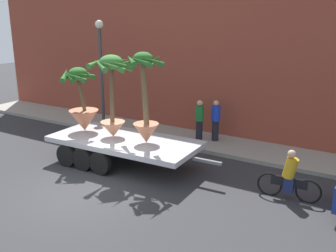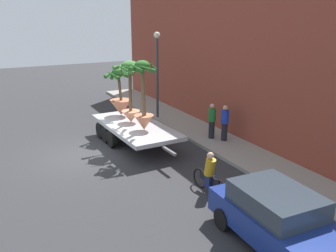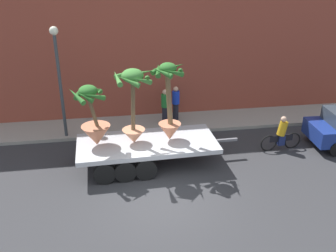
{
  "view_description": "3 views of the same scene",
  "coord_description": "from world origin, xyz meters",
  "px_view_note": "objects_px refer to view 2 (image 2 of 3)",
  "views": [
    {
      "loc": [
        7.77,
        -7.7,
        5.19
      ],
      "look_at": [
        1.33,
        2.91,
        1.58
      ],
      "focal_mm": 40.93,
      "sensor_mm": 36.0,
      "label": 1
    },
    {
      "loc": [
        15.02,
        -3.74,
        5.99
      ],
      "look_at": [
        2.84,
        2.62,
        1.74
      ],
      "focal_mm": 39.39,
      "sensor_mm": 36.0,
      "label": 2
    },
    {
      "loc": [
        -1.46,
        -10.64,
        7.64
      ],
      "look_at": [
        0.65,
        2.88,
        1.41
      ],
      "focal_mm": 40.79,
      "sensor_mm": 36.0,
      "label": 3
    }
  ],
  "objects_px": {
    "potted_palm_front": "(120,97)",
    "pedestrian_far_left": "(225,122)",
    "cyclist": "(210,175)",
    "pedestrian_near_gate": "(212,120)",
    "potted_palm_middle": "(143,99)",
    "flatbed_trailer": "(133,128)",
    "potted_palm_rear": "(130,89)",
    "street_lamp": "(157,64)",
    "parked_car": "(279,218)"
  },
  "relations": [
    {
      "from": "potted_palm_rear",
      "to": "potted_palm_front",
      "type": "distance_m",
      "value": 1.64
    },
    {
      "from": "parked_car",
      "to": "potted_palm_middle",
      "type": "bearing_deg",
      "value": -178.56
    },
    {
      "from": "flatbed_trailer",
      "to": "pedestrian_far_left",
      "type": "bearing_deg",
      "value": 61.81
    },
    {
      "from": "potted_palm_middle",
      "to": "parked_car",
      "type": "bearing_deg",
      "value": 1.44
    },
    {
      "from": "pedestrian_far_left",
      "to": "parked_car",
      "type": "bearing_deg",
      "value": -25.96
    },
    {
      "from": "parked_car",
      "to": "pedestrian_near_gate",
      "type": "xyz_separation_m",
      "value": [
        -7.84,
        3.2,
        0.22
      ]
    },
    {
      "from": "potted_palm_front",
      "to": "cyclist",
      "type": "distance_m",
      "value": 7.77
    },
    {
      "from": "cyclist",
      "to": "pedestrian_near_gate",
      "type": "height_order",
      "value": "pedestrian_near_gate"
    },
    {
      "from": "flatbed_trailer",
      "to": "potted_palm_rear",
      "type": "relative_size",
      "value": 2.2
    },
    {
      "from": "parked_car",
      "to": "pedestrian_near_gate",
      "type": "height_order",
      "value": "pedestrian_near_gate"
    },
    {
      "from": "potted_palm_middle",
      "to": "parked_car",
      "type": "distance_m",
      "value": 8.34
    },
    {
      "from": "potted_palm_middle",
      "to": "pedestrian_far_left",
      "type": "distance_m",
      "value": 4.08
    },
    {
      "from": "potted_palm_front",
      "to": "cyclist",
      "type": "bearing_deg",
      "value": 2.5
    },
    {
      "from": "street_lamp",
      "to": "potted_palm_front",
      "type": "bearing_deg",
      "value": -63.19
    },
    {
      "from": "potted_palm_rear",
      "to": "cyclist",
      "type": "bearing_deg",
      "value": 3.21
    },
    {
      "from": "flatbed_trailer",
      "to": "potted_palm_front",
      "type": "distance_m",
      "value": 2.06
    },
    {
      "from": "potted_palm_front",
      "to": "pedestrian_near_gate",
      "type": "relative_size",
      "value": 1.39
    },
    {
      "from": "potted_palm_rear",
      "to": "potted_palm_middle",
      "type": "distance_m",
      "value": 1.36
    },
    {
      "from": "potted_palm_front",
      "to": "pedestrian_far_left",
      "type": "relative_size",
      "value": 1.39
    },
    {
      "from": "cyclist",
      "to": "pedestrian_far_left",
      "type": "height_order",
      "value": "pedestrian_far_left"
    },
    {
      "from": "potted_palm_rear",
      "to": "potted_palm_front",
      "type": "relative_size",
      "value": 1.23
    },
    {
      "from": "flatbed_trailer",
      "to": "street_lamp",
      "type": "xyz_separation_m",
      "value": [
        -3.12,
        2.81,
        2.47
      ]
    },
    {
      "from": "potted_palm_middle",
      "to": "potted_palm_front",
      "type": "height_order",
      "value": "potted_palm_middle"
    },
    {
      "from": "potted_palm_front",
      "to": "pedestrian_far_left",
      "type": "height_order",
      "value": "potted_palm_front"
    },
    {
      "from": "potted_palm_front",
      "to": "pedestrian_far_left",
      "type": "xyz_separation_m",
      "value": [
        3.75,
        3.79,
        -0.87
      ]
    },
    {
      "from": "flatbed_trailer",
      "to": "pedestrian_far_left",
      "type": "height_order",
      "value": "pedestrian_far_left"
    },
    {
      "from": "potted_palm_middle",
      "to": "pedestrian_far_left",
      "type": "bearing_deg",
      "value": 76.16
    },
    {
      "from": "pedestrian_near_gate",
      "to": "street_lamp",
      "type": "bearing_deg",
      "value": -171.77
    },
    {
      "from": "potted_palm_middle",
      "to": "parked_car",
      "type": "relative_size",
      "value": 0.73
    },
    {
      "from": "parked_car",
      "to": "flatbed_trailer",
      "type": "bearing_deg",
      "value": -178.33
    },
    {
      "from": "flatbed_trailer",
      "to": "street_lamp",
      "type": "bearing_deg",
      "value": 137.98
    },
    {
      "from": "potted_palm_rear",
      "to": "pedestrian_far_left",
      "type": "xyz_separation_m",
      "value": [
        2.26,
        3.8,
        -1.56
      ]
    },
    {
      "from": "cyclist",
      "to": "pedestrian_near_gate",
      "type": "xyz_separation_m",
      "value": [
        -4.49,
        3.11,
        0.37
      ]
    },
    {
      "from": "cyclist",
      "to": "potted_palm_rear",
      "type": "bearing_deg",
      "value": -176.79
    },
    {
      "from": "potted_palm_middle",
      "to": "parked_car",
      "type": "xyz_separation_m",
      "value": [
        8.19,
        0.21,
        -1.56
      ]
    },
    {
      "from": "pedestrian_far_left",
      "to": "cyclist",
      "type": "bearing_deg",
      "value": -41.42
    },
    {
      "from": "flatbed_trailer",
      "to": "potted_palm_middle",
      "type": "height_order",
      "value": "potted_palm_middle"
    },
    {
      "from": "flatbed_trailer",
      "to": "potted_palm_front",
      "type": "bearing_deg",
      "value": 179.22
    },
    {
      "from": "potted_palm_middle",
      "to": "cyclist",
      "type": "distance_m",
      "value": 5.14
    },
    {
      "from": "flatbed_trailer",
      "to": "cyclist",
      "type": "bearing_deg",
      "value": 3.44
    },
    {
      "from": "flatbed_trailer",
      "to": "pedestrian_near_gate",
      "type": "height_order",
      "value": "pedestrian_near_gate"
    },
    {
      "from": "potted_palm_front",
      "to": "parked_car",
      "type": "xyz_separation_m",
      "value": [
        11.02,
        0.25,
        -1.09
      ]
    },
    {
      "from": "potted_palm_middle",
      "to": "cyclist",
      "type": "xyz_separation_m",
      "value": [
        4.83,
        0.29,
        -1.71
      ]
    },
    {
      "from": "cyclist",
      "to": "parked_car",
      "type": "xyz_separation_m",
      "value": [
        3.36,
        -0.09,
        0.16
      ]
    },
    {
      "from": "pedestrian_near_gate",
      "to": "potted_palm_rear",
      "type": "bearing_deg",
      "value": -116.03
    },
    {
      "from": "cyclist",
      "to": "street_lamp",
      "type": "xyz_separation_m",
      "value": [
        -9.07,
        2.45,
        2.56
      ]
    },
    {
      "from": "potted_palm_middle",
      "to": "pedestrian_near_gate",
      "type": "xyz_separation_m",
      "value": [
        0.35,
        3.4,
        -1.34
      ]
    },
    {
      "from": "potted_palm_middle",
      "to": "potted_palm_rear",
      "type": "bearing_deg",
      "value": -177.73
    },
    {
      "from": "potted_palm_middle",
      "to": "pedestrian_far_left",
      "type": "relative_size",
      "value": 1.8
    },
    {
      "from": "parked_car",
      "to": "street_lamp",
      "type": "bearing_deg",
      "value": 168.47
    }
  ]
}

